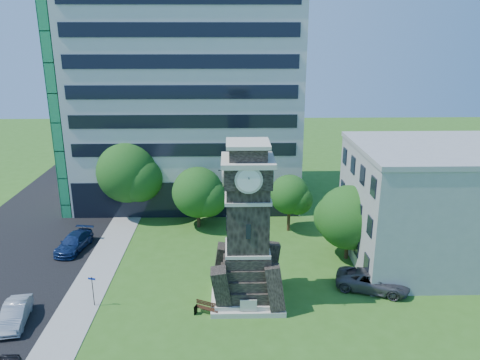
{
  "coord_description": "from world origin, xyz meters",
  "views": [
    {
      "loc": [
        1.74,
        -29.3,
        19.44
      ],
      "look_at": [
        2.6,
        8.21,
        7.5
      ],
      "focal_mm": 35.0,
      "sensor_mm": 36.0,
      "label": 1
    }
  ],
  "objects_px": {
    "car_street_mid": "(15,314)",
    "street_sign": "(93,288)",
    "clock_tower": "(247,235)",
    "park_bench": "(207,307)",
    "car_street_north": "(74,242)",
    "car_east_lot": "(373,281)"
  },
  "relations": [
    {
      "from": "park_bench",
      "to": "street_sign",
      "type": "height_order",
      "value": "street_sign"
    },
    {
      "from": "clock_tower",
      "to": "park_bench",
      "type": "distance_m",
      "value": 5.98
    },
    {
      "from": "car_street_mid",
      "to": "car_street_north",
      "type": "distance_m",
      "value": 11.57
    },
    {
      "from": "car_street_north",
      "to": "car_street_mid",
      "type": "bearing_deg",
      "value": -82.97
    },
    {
      "from": "clock_tower",
      "to": "park_bench",
      "type": "bearing_deg",
      "value": -146.6
    },
    {
      "from": "car_street_mid",
      "to": "park_bench",
      "type": "height_order",
      "value": "car_street_mid"
    },
    {
      "from": "street_sign",
      "to": "car_east_lot",
      "type": "bearing_deg",
      "value": 19.53
    },
    {
      "from": "clock_tower",
      "to": "street_sign",
      "type": "xyz_separation_m",
      "value": [
        -11.38,
        -0.81,
        -3.78
      ]
    },
    {
      "from": "car_east_lot",
      "to": "street_sign",
      "type": "xyz_separation_m",
      "value": [
        -21.28,
        -1.78,
        0.71
      ]
    },
    {
      "from": "clock_tower",
      "to": "car_east_lot",
      "type": "xyz_separation_m",
      "value": [
        9.89,
        0.97,
        -4.5
      ]
    },
    {
      "from": "car_street_north",
      "to": "clock_tower",
      "type": "bearing_deg",
      "value": -19.59
    },
    {
      "from": "car_street_north",
      "to": "street_sign",
      "type": "relative_size",
      "value": 2.11
    },
    {
      "from": "car_street_mid",
      "to": "clock_tower",
      "type": "bearing_deg",
      "value": 0.21
    },
    {
      "from": "car_street_mid",
      "to": "street_sign",
      "type": "xyz_separation_m",
      "value": [
        4.87,
        2.05,
        0.78
      ]
    },
    {
      "from": "clock_tower",
      "to": "car_street_north",
      "type": "relative_size",
      "value": 2.42
    },
    {
      "from": "clock_tower",
      "to": "car_street_north",
      "type": "height_order",
      "value": "clock_tower"
    },
    {
      "from": "car_street_mid",
      "to": "street_sign",
      "type": "distance_m",
      "value": 5.34
    },
    {
      "from": "car_street_mid",
      "to": "car_street_north",
      "type": "relative_size",
      "value": 0.86
    },
    {
      "from": "car_street_mid",
      "to": "park_bench",
      "type": "xyz_separation_m",
      "value": [
        13.28,
        0.9,
        -0.24
      ]
    },
    {
      "from": "street_sign",
      "to": "car_street_mid",
      "type": "bearing_deg",
      "value": -142.46
    },
    {
      "from": "car_east_lot",
      "to": "street_sign",
      "type": "relative_size",
      "value": 2.35
    },
    {
      "from": "car_east_lot",
      "to": "park_bench",
      "type": "relative_size",
      "value": 3.25
    }
  ]
}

